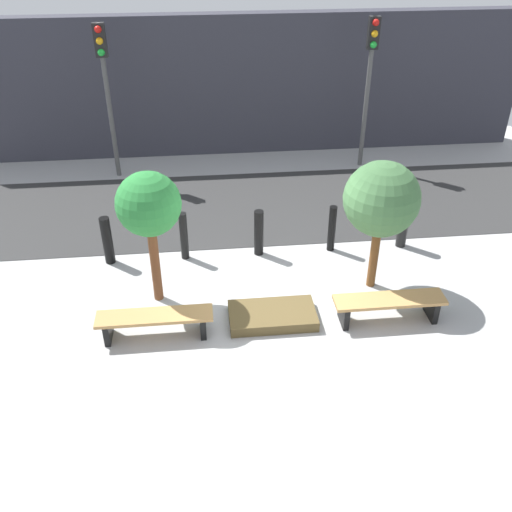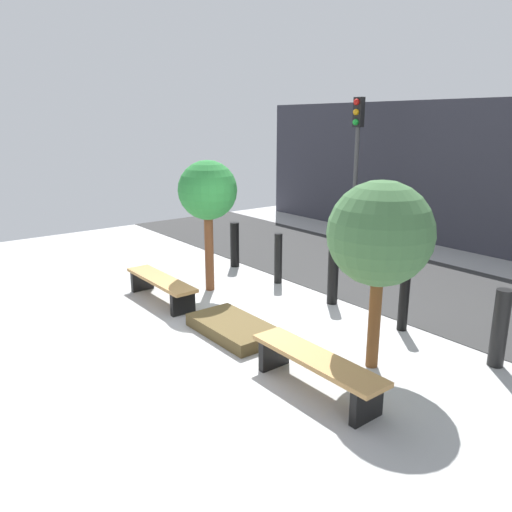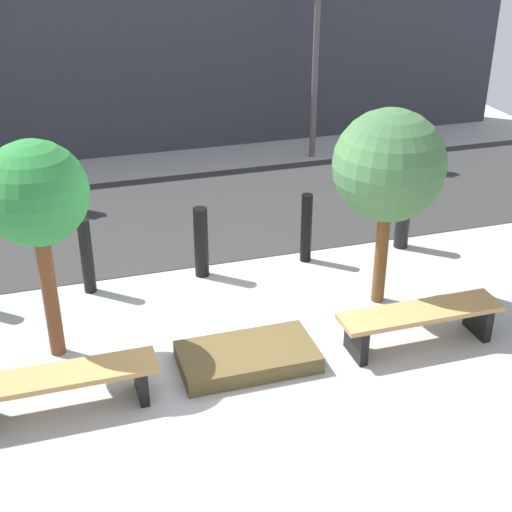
{
  "view_description": "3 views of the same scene",
  "coord_description": "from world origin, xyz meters",
  "views": [
    {
      "loc": [
        -1.12,
        -7.93,
        6.47
      ],
      "look_at": [
        -0.25,
        0.37,
        1.1
      ],
      "focal_mm": 40.0,
      "sensor_mm": 36.0,
      "label": 1
    },
    {
      "loc": [
        5.97,
        -4.28,
        3.26
      ],
      "look_at": [
        0.49,
        -0.0,
        1.37
      ],
      "focal_mm": 35.0,
      "sensor_mm": 36.0,
      "label": 2
    },
    {
      "loc": [
        -1.87,
        -6.45,
        4.75
      ],
      "look_at": [
        0.19,
        0.23,
        1.2
      ],
      "focal_mm": 50.0,
      "sensor_mm": 36.0,
      "label": 3
    }
  ],
  "objects": [
    {
      "name": "planter_bed",
      "position": [
        0.0,
        -0.07,
        0.1
      ],
      "size": [
        1.54,
        0.84,
        0.2
      ],
      "primitive_type": "cube",
      "color": "brown",
      "rests_on": "ground"
    },
    {
      "name": "building_facade",
      "position": [
        0.0,
        7.9,
        1.89
      ],
      "size": [
        16.2,
        0.5,
        3.79
      ],
      "primitive_type": "cube",
      "color": "#33333D",
      "rests_on": "ground"
    },
    {
      "name": "tree_behind_left_bench",
      "position": [
        -2.04,
        0.81,
        1.95
      ],
      "size": [
        1.13,
        1.13,
        2.55
      ],
      "color": "brown",
      "rests_on": "ground"
    },
    {
      "name": "bollard_left",
      "position": [
        -1.54,
        2.16,
        0.52
      ],
      "size": [
        0.16,
        0.16,
        1.05
      ],
      "primitive_type": "cylinder",
      "color": "black",
      "rests_on": "ground"
    },
    {
      "name": "ground_plane",
      "position": [
        0.0,
        0.0,
        0.0
      ],
      "size": [
        18.0,
        18.0,
        0.0
      ],
      "primitive_type": "plane",
      "color": "#A6A6A6"
    },
    {
      "name": "road_strip",
      "position": [
        0.0,
        4.29,
        0.01
      ],
      "size": [
        18.0,
        3.76,
        0.01
      ],
      "primitive_type": "cube",
      "color": "#2F2F2F",
      "rests_on": "ground"
    },
    {
      "name": "bollard_right",
      "position": [
        1.54,
        2.16,
        0.51
      ],
      "size": [
        0.16,
        0.16,
        1.03
      ],
      "primitive_type": "cylinder",
      "color": "black",
      "rests_on": "ground"
    },
    {
      "name": "traffic_light_mid_west",
      "position": [
        3.32,
        6.46,
        2.68
      ],
      "size": [
        0.28,
        0.27,
        3.89
      ],
      "color": "#535353",
      "rests_on": "ground"
    },
    {
      "name": "bench_right",
      "position": [
        2.04,
        -0.27,
        0.34
      ],
      "size": [
        1.96,
        0.47,
        0.47
      ],
      "rotation": [
        0.0,
        0.0,
        0.0
      ],
      "color": "black",
      "rests_on": "ground"
    },
    {
      "name": "bollard_far_right",
      "position": [
        3.08,
        2.16,
        0.55
      ],
      "size": [
        0.21,
        0.21,
        1.1
      ],
      "primitive_type": "cylinder",
      "color": "black",
      "rests_on": "ground"
    },
    {
      "name": "bollard_center",
      "position": [
        0.0,
        2.16,
        0.5
      ],
      "size": [
        0.19,
        0.19,
        1.01
      ],
      "primitive_type": "cylinder",
      "color": "black",
      "rests_on": "ground"
    },
    {
      "name": "tree_behind_right_bench",
      "position": [
        2.04,
        0.81,
        1.85
      ],
      "size": [
        1.37,
        1.37,
        2.55
      ],
      "color": "brown",
      "rests_on": "ground"
    },
    {
      "name": "bench_left",
      "position": [
        -2.04,
        -0.27,
        0.33
      ],
      "size": [
        1.97,
        0.45,
        0.45
      ],
      "rotation": [
        0.0,
        0.0,
        -0.0
      ],
      "color": "black",
      "rests_on": "ground"
    }
  ]
}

